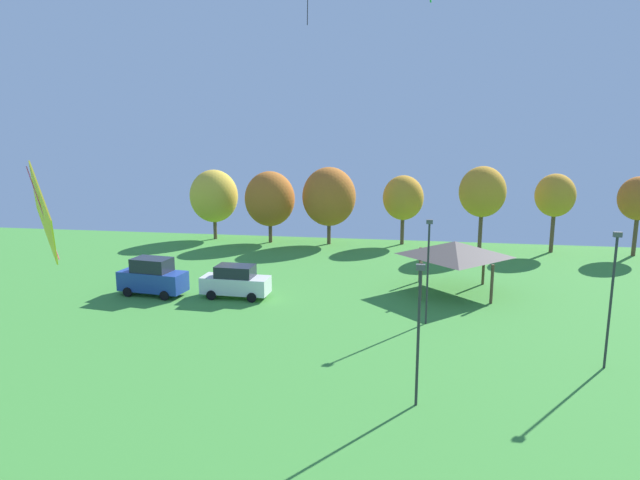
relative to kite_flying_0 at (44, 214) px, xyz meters
The scene contains 14 objects.
kite_flying_0 is the anchor object (origin of this frame).
parked_car_leftmost 26.56m from the kite_flying_0, 111.06° to the left, with size 4.80×2.45×2.58m.
parked_car_second_from_left 25.57m from the kite_flying_0, 97.91° to the left, with size 4.61×2.08×2.21m.
park_pavilion 30.53m from the kite_flying_0, 67.90° to the left, with size 5.89×6.05×3.60m.
light_post_0 24.25m from the kite_flying_0, 41.84° to the left, with size 0.36×0.20×6.61m.
light_post_1 14.89m from the kite_flying_0, 50.44° to the left, with size 0.36×0.20×6.00m.
light_post_2 23.42m from the kite_flying_0, 65.89° to the left, with size 0.36×0.20×6.17m.
treeline_tree_0 45.23m from the kite_flying_0, 105.08° to the left, with size 4.85×4.85×7.09m.
treeline_tree_1 43.26m from the kite_flying_0, 97.55° to the left, with size 4.93×4.93×7.08m.
treeline_tree_2 42.99m from the kite_flying_0, 89.69° to the left, with size 5.19×5.19×7.54m.
treeline_tree_3 44.62m from the kite_flying_0, 80.48° to the left, with size 3.93×3.93×6.75m.
treeline_tree_4 44.09m from the kite_flying_0, 70.76° to the left, with size 4.19×4.19×7.86m.
treeline_tree_5 47.39m from the kite_flying_0, 63.66° to the left, with size 3.54×3.54×7.21m.
treeline_tree_6 50.59m from the kite_flying_0, 56.41° to the left, with size 3.52×3.52×7.09m.
Camera 1 is at (1.43, 2.54, 11.31)m, focal length 32.00 mm.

